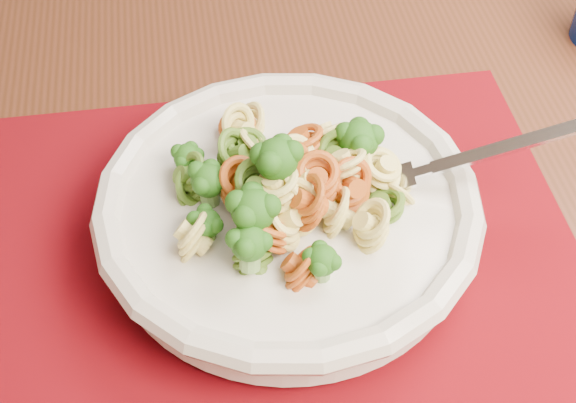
# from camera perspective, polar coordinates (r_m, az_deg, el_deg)

# --- Properties ---
(dining_table) EXTENTS (1.57, 1.25, 0.78)m
(dining_table) POSITION_cam_1_polar(r_m,az_deg,el_deg) (0.74, -2.49, 0.05)
(dining_table) COLOR #482214
(dining_table) RESTS_ON ground
(placemat) EXTENTS (0.49, 0.43, 0.00)m
(placemat) POSITION_cam_1_polar(r_m,az_deg,el_deg) (0.56, -0.65, -2.99)
(placemat) COLOR #660406
(placemat) RESTS_ON dining_table
(pasta_bowl) EXTENTS (0.26, 0.26, 0.05)m
(pasta_bowl) POSITION_cam_1_polar(r_m,az_deg,el_deg) (0.54, -0.00, -0.72)
(pasta_bowl) COLOR beige
(pasta_bowl) RESTS_ON placemat
(pasta_broccoli_heap) EXTENTS (0.22, 0.22, 0.06)m
(pasta_broccoli_heap) POSITION_cam_1_polar(r_m,az_deg,el_deg) (0.53, -0.00, 0.44)
(pasta_broccoli_heap) COLOR #D9CC6B
(pasta_broccoli_heap) RESTS_ON pasta_bowl
(fork) EXTENTS (0.18, 0.06, 0.08)m
(fork) POSITION_cam_1_polar(r_m,az_deg,el_deg) (0.54, 7.65, 1.59)
(fork) COLOR silver
(fork) RESTS_ON pasta_bowl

